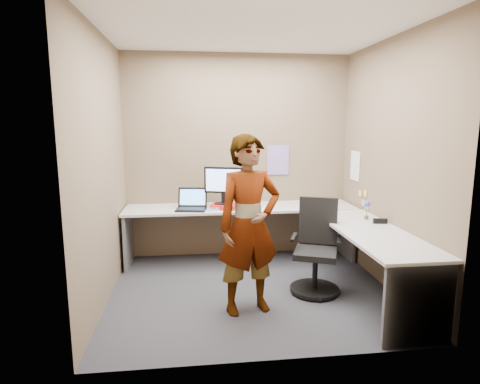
{
  "coord_description": "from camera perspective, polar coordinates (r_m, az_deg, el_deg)",
  "views": [
    {
      "loc": [
        -0.62,
        -4.07,
        1.81
      ],
      "look_at": [
        -0.1,
        0.25,
        1.05
      ],
      "focal_mm": 30.0,
      "sensor_mm": 36.0,
      "label": 1
    }
  ],
  "objects": [
    {
      "name": "sticky_note_a",
      "position": [
        5.15,
        17.4,
        -0.16
      ],
      "size": [
        0.01,
        0.07,
        0.07
      ],
      "primitive_type": "cube",
      "color": "#F2E059",
      "rests_on": "wall_right"
    },
    {
      "name": "laptop",
      "position": [
        5.06,
        -6.87,
        -1.71
      ],
      "size": [
        0.41,
        0.36,
        0.26
      ],
      "rotation": [
        0.0,
        0.0,
        -0.16
      ],
      "color": "black",
      "rests_on": "desk"
    },
    {
      "name": "office_chair",
      "position": [
        4.43,
        10.75,
        -8.75
      ],
      "size": [
        0.57,
        0.57,
        0.99
      ],
      "rotation": [
        0.0,
        0.0,
        -0.38
      ],
      "color": "black",
      "rests_on": "ground"
    },
    {
      "name": "sticky_note_d",
      "position": [
        5.29,
        16.72,
        -0.2
      ],
      "size": [
        0.01,
        0.07,
        0.07
      ],
      "primitive_type": "cube",
      "color": "#F2E059",
      "rests_on": "wall_right"
    },
    {
      "name": "origami",
      "position": [
        5.01,
        3.69,
        -2.2
      ],
      "size": [
        0.1,
        0.1,
        0.06
      ],
      "primitive_type": "cone",
      "color": "white",
      "rests_on": "desk"
    },
    {
      "name": "trackball_mouse",
      "position": [
        4.99,
        -3.69,
        -2.32
      ],
      "size": [
        0.12,
        0.08,
        0.07
      ],
      "color": "#B7B7BC",
      "rests_on": "desk"
    },
    {
      "name": "sticky_note_b",
      "position": [
        5.22,
        17.1,
        -1.47
      ],
      "size": [
        0.01,
        0.07,
        0.07
      ],
      "primitive_type": "cube",
      "color": "pink",
      "rests_on": "wall_right"
    },
    {
      "name": "wall_right",
      "position": [
        4.61,
        20.55,
        3.55
      ],
      "size": [
        0.0,
        2.7,
        2.7
      ],
      "primitive_type": "plane",
      "rotation": [
        1.57,
        0.0,
        -1.57
      ],
      "color": "brown",
      "rests_on": "ground"
    },
    {
      "name": "paper_ream",
      "position": [
        5.06,
        -2.32,
        -2.07
      ],
      "size": [
        0.36,
        0.31,
        0.06
      ],
      "primitive_type": "cube",
      "rotation": [
        0.0,
        0.0,
        -0.31
      ],
      "color": "red",
      "rests_on": "desk"
    },
    {
      "name": "monitor",
      "position": [
        5.02,
        -2.36,
        1.39
      ],
      "size": [
        0.48,
        0.21,
        0.47
      ],
      "rotation": [
        0.0,
        0.0,
        -0.31
      ],
      "color": "black",
      "rests_on": "paper_ream"
    },
    {
      "name": "flower",
      "position": [
        4.71,
        17.58,
        -2.03
      ],
      "size": [
        0.07,
        0.07,
        0.22
      ],
      "color": "brown",
      "rests_on": "desk"
    },
    {
      "name": "calendar_purple",
      "position": [
        5.5,
        5.41,
        4.55
      ],
      "size": [
        0.3,
        0.01,
        0.4
      ],
      "primitive_type": "cube",
      "color": "#846BB7",
      "rests_on": "wall_back"
    },
    {
      "name": "calendar_white",
      "position": [
        5.43,
        16.05,
        3.6
      ],
      "size": [
        0.01,
        0.28,
        0.38
      ],
      "primitive_type": "cube",
      "color": "white",
      "rests_on": "wall_right"
    },
    {
      "name": "sticky_note_c",
      "position": [
        5.11,
        17.63,
        -1.95
      ],
      "size": [
        0.01,
        0.07,
        0.07
      ],
      "primitive_type": "cube",
      "color": "pink",
      "rests_on": "wall_right"
    },
    {
      "name": "ceiling",
      "position": [
        4.21,
        1.85,
        22.11
      ],
      "size": [
        3.0,
        3.0,
        0.0
      ],
      "primitive_type": "plane",
      "rotation": [
        3.14,
        0.0,
        0.0
      ],
      "color": "white",
      "rests_on": "wall_back"
    },
    {
      "name": "stapler",
      "position": [
        4.59,
        19.31,
        -3.92
      ],
      "size": [
        0.15,
        0.06,
        0.05
      ],
      "primitive_type": "cube",
      "rotation": [
        0.0,
        0.0,
        -0.16
      ],
      "color": "black",
      "rests_on": "desk"
    },
    {
      "name": "desk",
      "position": [
        4.74,
        6.25,
        -5.09
      ],
      "size": [
        2.98,
        2.58,
        0.73
      ],
      "color": "#B7B7B7",
      "rests_on": "ground"
    },
    {
      "name": "wall_back",
      "position": [
        5.42,
        -0.32,
        5.04
      ],
      "size": [
        3.0,
        0.0,
        3.0
      ],
      "primitive_type": "plane",
      "rotation": [
        1.57,
        0.0,
        0.0
      ],
      "color": "brown",
      "rests_on": "ground"
    },
    {
      "name": "wall_left",
      "position": [
        4.19,
        -19.03,
        3.07
      ],
      "size": [
        0.0,
        2.7,
        2.7
      ],
      "primitive_type": "plane",
      "rotation": [
        1.57,
        0.0,
        1.57
      ],
      "color": "brown",
      "rests_on": "ground"
    },
    {
      "name": "ground",
      "position": [
        4.49,
        1.65,
        -13.84
      ],
      "size": [
        3.0,
        3.0,
        0.0
      ],
      "primitive_type": "plane",
      "color": "#2B2A30",
      "rests_on": "ground"
    },
    {
      "name": "person",
      "position": [
        3.79,
        1.3,
        -4.74
      ],
      "size": [
        0.7,
        0.55,
        1.7
      ],
      "primitive_type": "imported",
      "rotation": [
        0.0,
        0.0,
        0.25
      ],
      "color": "#999399",
      "rests_on": "ground"
    }
  ]
}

